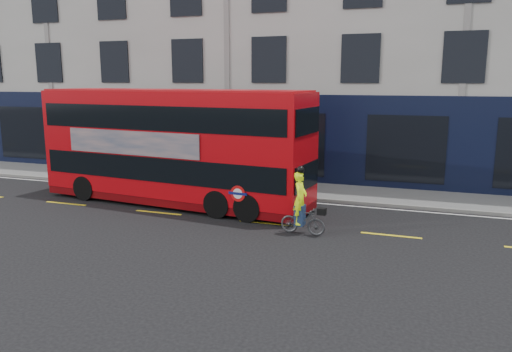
% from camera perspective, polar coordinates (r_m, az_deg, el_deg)
% --- Properties ---
extents(ground, '(120.00, 120.00, 0.00)m').
position_cam_1_polar(ground, '(16.83, -13.65, -5.35)').
color(ground, black).
rests_on(ground, ground).
extents(pavement, '(60.00, 3.00, 0.12)m').
position_cam_1_polar(pavement, '(22.37, -4.64, -0.89)').
color(pavement, slate).
rests_on(pavement, ground).
extents(kerb, '(60.00, 0.12, 0.13)m').
position_cam_1_polar(kerb, '(21.04, -6.29, -1.66)').
color(kerb, gray).
rests_on(kerb, ground).
extents(building_terrace, '(50.00, 10.07, 15.00)m').
position_cam_1_polar(building_terrace, '(28.06, 0.68, 16.79)').
color(building_terrace, '#BCB8B1').
rests_on(building_terrace, ground).
extents(road_edge_line, '(58.00, 0.10, 0.01)m').
position_cam_1_polar(road_edge_line, '(20.79, -6.64, -2.00)').
color(road_edge_line, silver).
rests_on(road_edge_line, ground).
extents(lane_dashes, '(58.00, 0.12, 0.01)m').
position_cam_1_polar(lane_dashes, '(18.06, -11.08, -4.12)').
color(lane_dashes, yellow).
rests_on(lane_dashes, ground).
extents(bus, '(10.82, 3.53, 4.28)m').
position_cam_1_polar(bus, '(18.90, -9.36, 3.39)').
color(bus, '#BB070D').
rests_on(bus, ground).
extents(cyclist, '(1.44, 0.61, 2.11)m').
position_cam_1_polar(cyclist, '(15.20, 5.24, -3.97)').
color(cyclist, '#434548').
rests_on(cyclist, ground).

